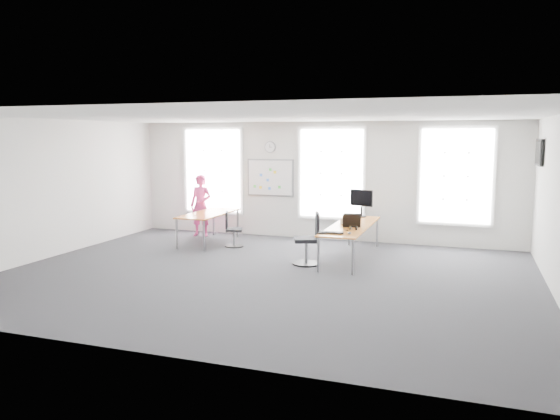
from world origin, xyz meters
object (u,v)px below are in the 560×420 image
at_px(chair_left, 232,231).
at_px(person, 201,205).
at_px(keyboard, 331,233).
at_px(monitor, 361,201).
at_px(chair_right, 309,242).
at_px(desk_left, 209,215).
at_px(headphones, 353,228).
at_px(desk_right, 351,227).

relative_size(chair_left, person, 0.52).
bearing_deg(keyboard, monitor, 67.94).
bearing_deg(chair_right, desk_left, -134.66).
bearing_deg(chair_right, chair_left, -136.54).
bearing_deg(desk_left, keyboard, -25.64).
relative_size(desk_left, person, 1.27).
relative_size(chair_left, monitor, 1.30).
bearing_deg(person, chair_right, -29.24).
xyz_separation_m(desk_left, person, (-0.63, 0.79, 0.13)).
relative_size(keyboard, headphones, 2.93).
bearing_deg(keyboard, headphones, 37.87).
relative_size(desk_right, chair_left, 3.54).
bearing_deg(person, monitor, 0.95).
bearing_deg(keyboard, desk_left, 135.83).
bearing_deg(monitor, desk_right, -69.90).
bearing_deg(desk_left, person, 128.60).
relative_size(desk_left, monitor, 3.17).
bearing_deg(monitor, keyboard, -74.51).
relative_size(chair_right, monitor, 1.66).
distance_m(chair_right, monitor, 2.32).
bearing_deg(desk_left, monitor, 10.98).
bearing_deg(desk_right, person, 162.63).
xyz_separation_m(desk_right, chair_right, (-0.69, -0.85, -0.21)).
xyz_separation_m(person, monitor, (4.29, -0.08, 0.30)).
distance_m(desk_left, headphones, 4.03).
distance_m(desk_left, monitor, 3.76).
height_order(desk_left, chair_left, chair_left).
height_order(desk_left, monitor, monitor).
xyz_separation_m(chair_right, monitor, (0.66, 2.12, 0.64)).
xyz_separation_m(person, headphones, (4.49, -1.96, -0.04)).
xyz_separation_m(desk_left, monitor, (3.66, 0.71, 0.43)).
xyz_separation_m(chair_left, headphones, (3.12, -0.92, 0.40)).
bearing_deg(chair_left, person, 31.06).
distance_m(keyboard, monitor, 2.43).
bearing_deg(desk_right, monitor, 91.08).
distance_m(chair_left, headphones, 3.28).
height_order(chair_left, headphones, chair_left).
relative_size(chair_right, headphones, 6.48).
height_order(desk_left, chair_right, chair_right).
distance_m(desk_right, chair_left, 2.98).
bearing_deg(desk_right, keyboard, -98.69).
bearing_deg(headphones, monitor, 92.58).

